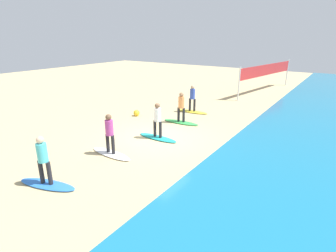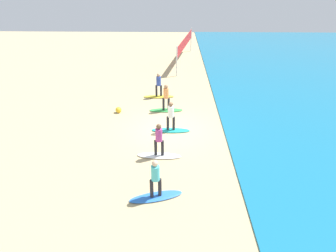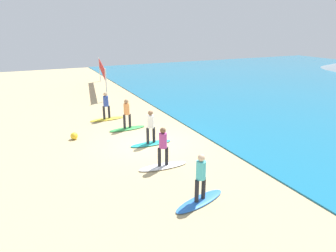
# 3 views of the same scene
# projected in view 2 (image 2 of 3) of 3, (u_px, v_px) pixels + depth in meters

# --- Properties ---
(ground_plane) EXTENTS (60.00, 60.00, 0.00)m
(ground_plane) POSITION_uv_depth(u_px,v_px,m) (170.00, 130.00, 16.42)
(ground_plane) COLOR tan
(surfboard_yellow) EXTENTS (0.67, 2.13, 0.09)m
(surfboard_yellow) POSITION_uv_depth(u_px,v_px,m) (159.00, 96.00, 20.66)
(surfboard_yellow) COLOR yellow
(surfboard_yellow) RESTS_ON ground
(surfer_yellow) EXTENTS (0.32, 0.46, 1.64)m
(surfer_yellow) POSITION_uv_depth(u_px,v_px,m) (159.00, 83.00, 20.20)
(surfer_yellow) COLOR #232328
(surfer_yellow) RESTS_ON surfboard_yellow
(surfboard_green) EXTENTS (0.67, 2.13, 0.09)m
(surfboard_green) POSITION_uv_depth(u_px,v_px,m) (166.00, 110.00, 18.62)
(surfboard_green) COLOR green
(surfboard_green) RESTS_ON ground
(surfer_green) EXTENTS (0.32, 0.46, 1.64)m
(surfer_green) POSITION_uv_depth(u_px,v_px,m) (166.00, 95.00, 18.16)
(surfer_green) COLOR #232328
(surfer_green) RESTS_ON surfboard_green
(surfboard_teal) EXTENTS (0.58, 2.10, 0.09)m
(surfboard_teal) POSITION_uv_depth(u_px,v_px,m) (171.00, 130.00, 16.25)
(surfboard_teal) COLOR teal
(surfboard_teal) RESTS_ON ground
(surfer_teal) EXTENTS (0.32, 0.46, 1.64)m
(surfer_teal) POSITION_uv_depth(u_px,v_px,m) (171.00, 114.00, 15.79)
(surfer_teal) COLOR #232328
(surfer_teal) RESTS_ON surfboard_teal
(surfboard_white) EXTENTS (0.65, 2.12, 0.09)m
(surfboard_white) POSITION_uv_depth(u_px,v_px,m) (159.00, 156.00, 14.00)
(surfboard_white) COLOR white
(surfboard_white) RESTS_ON ground
(surfer_white) EXTENTS (0.32, 0.46, 1.64)m
(surfer_white) POSITION_uv_depth(u_px,v_px,m) (159.00, 138.00, 13.54)
(surfer_white) COLOR #232328
(surfer_white) RESTS_ON surfboard_white
(surfboard_blue) EXTENTS (1.12, 2.17, 0.09)m
(surfboard_blue) POSITION_uv_depth(u_px,v_px,m) (156.00, 197.00, 11.45)
(surfboard_blue) COLOR blue
(surfboard_blue) RESTS_ON ground
(surfer_blue) EXTENTS (0.32, 0.45, 1.64)m
(surfer_blue) POSITION_uv_depth(u_px,v_px,m) (155.00, 176.00, 10.99)
(surfer_blue) COLOR #232328
(surfer_blue) RESTS_ON surfboard_blue
(volleyball_net) EXTENTS (8.96, 1.67, 2.50)m
(volleyball_net) POSITION_uv_depth(u_px,v_px,m) (185.00, 43.00, 27.95)
(volleyball_net) COLOR silver
(volleyball_net) RESTS_ON ground
(beach_ball) EXTENTS (0.37, 0.37, 0.37)m
(beach_ball) POSITION_uv_depth(u_px,v_px,m) (118.00, 110.00, 18.32)
(beach_ball) COLOR yellow
(beach_ball) RESTS_ON ground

